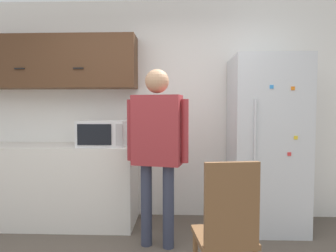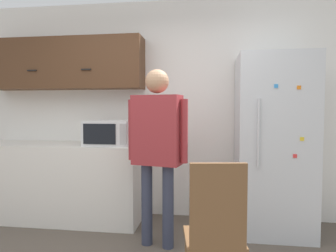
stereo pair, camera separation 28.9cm
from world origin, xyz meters
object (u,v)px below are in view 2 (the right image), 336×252
refrigerator (273,145)px  chair (215,229)px  person (157,139)px  microwave (109,133)px

refrigerator → chair: size_ratio=1.91×
person → chair: 1.13m
microwave → chair: microwave is taller
microwave → chair: size_ratio=0.53×
microwave → refrigerator: 1.86m
chair → refrigerator: bearing=-124.1°
person → refrigerator: bearing=35.5°
microwave → person: person is taller
person → chair: bearing=-44.7°
refrigerator → microwave: bearing=-179.0°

